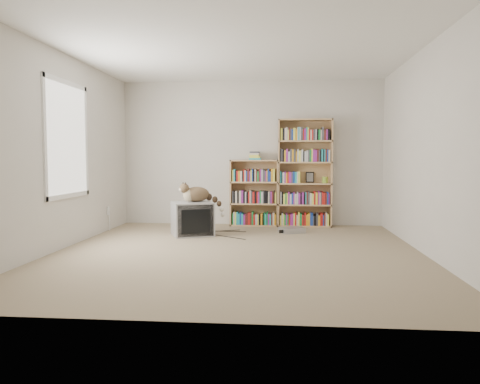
# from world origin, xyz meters

# --- Properties ---
(floor) EXTENTS (4.50, 5.00, 0.01)m
(floor) POSITION_xyz_m (0.00, 0.00, 0.00)
(floor) COLOR gray
(floor) RESTS_ON ground
(wall_back) EXTENTS (4.50, 0.02, 2.50)m
(wall_back) POSITION_xyz_m (0.00, 2.50, 1.25)
(wall_back) COLOR beige
(wall_back) RESTS_ON floor
(wall_front) EXTENTS (4.50, 0.02, 2.50)m
(wall_front) POSITION_xyz_m (0.00, -2.50, 1.25)
(wall_front) COLOR beige
(wall_front) RESTS_ON floor
(wall_left) EXTENTS (0.02, 5.00, 2.50)m
(wall_left) POSITION_xyz_m (-2.25, 0.00, 1.25)
(wall_left) COLOR beige
(wall_left) RESTS_ON floor
(wall_right) EXTENTS (0.02, 5.00, 2.50)m
(wall_right) POSITION_xyz_m (2.25, 0.00, 1.25)
(wall_right) COLOR beige
(wall_right) RESTS_ON floor
(ceiling) EXTENTS (4.50, 5.00, 0.02)m
(ceiling) POSITION_xyz_m (0.00, 0.00, 2.50)
(ceiling) COLOR white
(ceiling) RESTS_ON wall_back
(window) EXTENTS (0.02, 1.22, 1.52)m
(window) POSITION_xyz_m (-2.24, 0.20, 1.40)
(window) COLOR white
(window) RESTS_ON wall_left
(crt_tv) EXTENTS (0.73, 0.70, 0.50)m
(crt_tv) POSITION_xyz_m (-0.80, 1.23, 0.25)
(crt_tv) COLOR #979799
(crt_tv) RESTS_ON floor
(cat) EXTENTS (0.70, 0.47, 0.50)m
(cat) POSITION_xyz_m (-0.69, 1.28, 0.59)
(cat) COLOR #372616
(cat) RESTS_ON crt_tv
(bookcase_tall) EXTENTS (0.91, 0.30, 1.82)m
(bookcase_tall) POSITION_xyz_m (0.92, 2.36, 0.86)
(bookcase_tall) COLOR tan
(bookcase_tall) RESTS_ON floor
(bookcase_short) EXTENTS (0.82, 0.30, 1.13)m
(bookcase_short) POSITION_xyz_m (0.06, 2.36, 0.52)
(bookcase_short) COLOR tan
(bookcase_short) RESTS_ON floor
(book_stack) EXTENTS (0.20, 0.26, 0.14)m
(book_stack) POSITION_xyz_m (0.06, 2.30, 1.20)
(book_stack) COLOR red
(book_stack) RESTS_ON bookcase_short
(green_mug) EXTENTS (0.10, 0.10, 0.11)m
(green_mug) POSITION_xyz_m (1.26, 2.34, 0.80)
(green_mug) COLOR #82A830
(green_mug) RESTS_ON bookcase_tall
(framed_print) EXTENTS (0.14, 0.05, 0.18)m
(framed_print) POSITION_xyz_m (1.02, 2.44, 0.83)
(framed_print) COLOR black
(framed_print) RESTS_ON bookcase_tall
(dvd_player) EXTENTS (0.44, 0.39, 0.08)m
(dvd_player) POSITION_xyz_m (0.70, 1.60, 0.04)
(dvd_player) COLOR #A1A1A6
(dvd_player) RESTS_ON floor
(wall_outlet) EXTENTS (0.01, 0.08, 0.13)m
(wall_outlet) POSITION_xyz_m (-2.24, 1.57, 0.32)
(wall_outlet) COLOR silver
(wall_outlet) RESTS_ON wall_left
(floor_cables) EXTENTS (1.20, 0.70, 0.01)m
(floor_cables) POSITION_xyz_m (-0.34, 1.42, 0.00)
(floor_cables) COLOR black
(floor_cables) RESTS_ON floor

